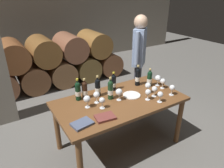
% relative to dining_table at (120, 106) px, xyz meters
% --- Properties ---
extents(ground_plane, '(14.00, 14.00, 0.00)m').
position_rel_dining_table_xyz_m(ground_plane, '(0.00, 0.00, -0.67)').
color(ground_plane, '#66635E').
extents(cellar_back_wall, '(10.00, 0.24, 2.80)m').
position_rel_dining_table_xyz_m(cellar_back_wall, '(0.00, 4.20, 0.73)').
color(cellar_back_wall, gray).
rests_on(cellar_back_wall, ground_plane).
extents(barrel_stack, '(3.12, 0.90, 1.15)m').
position_rel_dining_table_xyz_m(barrel_stack, '(0.00, 2.60, -0.13)').
color(barrel_stack, brown).
rests_on(barrel_stack, ground_plane).
extents(dining_table, '(1.70, 0.90, 0.76)m').
position_rel_dining_table_xyz_m(dining_table, '(0.00, 0.00, 0.00)').
color(dining_table, brown).
rests_on(dining_table, ground_plane).
extents(wine_bottle_0, '(0.07, 0.07, 0.31)m').
position_rel_dining_table_xyz_m(wine_bottle_0, '(-0.09, 0.09, 0.22)').
color(wine_bottle_0, '#19381E').
rests_on(wine_bottle_0, dining_table).
extents(wine_bottle_1, '(0.07, 0.07, 0.28)m').
position_rel_dining_table_xyz_m(wine_bottle_1, '(0.08, 0.29, 0.21)').
color(wine_bottle_1, black).
rests_on(wine_bottle_1, dining_table).
extents(wine_bottle_2, '(0.07, 0.07, 0.32)m').
position_rel_dining_table_xyz_m(wine_bottle_2, '(0.48, 0.24, 0.23)').
color(wine_bottle_2, black).
rests_on(wine_bottle_2, dining_table).
extents(wine_bottle_3, '(0.07, 0.07, 0.30)m').
position_rel_dining_table_xyz_m(wine_bottle_3, '(-0.47, 0.29, 0.22)').
color(wine_bottle_3, black).
rests_on(wine_bottle_3, dining_table).
extents(wine_bottle_4, '(0.07, 0.07, 0.30)m').
position_rel_dining_table_xyz_m(wine_bottle_4, '(-0.20, 0.24, 0.22)').
color(wine_bottle_4, black).
rests_on(wine_bottle_4, dining_table).
extents(wine_bottle_5, '(0.07, 0.07, 0.28)m').
position_rel_dining_table_xyz_m(wine_bottle_5, '(0.61, 0.13, 0.21)').
color(wine_bottle_5, black).
rests_on(wine_bottle_5, dining_table).
extents(wine_bottle_6, '(0.07, 0.07, 0.29)m').
position_rel_dining_table_xyz_m(wine_bottle_6, '(-0.37, 0.28, 0.22)').
color(wine_bottle_6, black).
rests_on(wine_bottle_6, dining_table).
extents(wine_glass_0, '(0.08, 0.08, 0.15)m').
position_rel_dining_table_xyz_m(wine_glass_0, '(0.68, -0.26, 0.20)').
color(wine_glass_0, white).
rests_on(wine_glass_0, dining_table).
extents(wine_glass_1, '(0.08, 0.08, 0.15)m').
position_rel_dining_table_xyz_m(wine_glass_1, '(0.31, -0.19, 0.20)').
color(wine_glass_1, white).
rests_on(wine_glass_1, dining_table).
extents(wine_glass_2, '(0.09, 0.09, 0.16)m').
position_rel_dining_table_xyz_m(wine_glass_2, '(-0.45, 0.05, 0.20)').
color(wine_glass_2, white).
rests_on(wine_glass_2, dining_table).
extents(wine_glass_3, '(0.08, 0.08, 0.15)m').
position_rel_dining_table_xyz_m(wine_glass_3, '(0.44, -0.04, 0.20)').
color(wine_glass_3, white).
rests_on(wine_glass_3, dining_table).
extents(wine_glass_4, '(0.08, 0.08, 0.15)m').
position_rel_dining_table_xyz_m(wine_glass_4, '(0.72, -0.04, 0.20)').
color(wine_glass_4, white).
rests_on(wine_glass_4, dining_table).
extents(wine_glass_5, '(0.09, 0.09, 0.16)m').
position_rel_dining_table_xyz_m(wine_glass_5, '(-0.02, 0.00, 0.21)').
color(wine_glass_5, white).
rests_on(wine_glass_5, dining_table).
extents(wine_glass_6, '(0.07, 0.07, 0.15)m').
position_rel_dining_table_xyz_m(wine_glass_6, '(0.45, -0.17, 0.20)').
color(wine_glass_6, white).
rests_on(wine_glass_6, dining_table).
extents(wine_glass_7, '(0.07, 0.07, 0.15)m').
position_rel_dining_table_xyz_m(wine_glass_7, '(-0.30, -0.06, 0.20)').
color(wine_glass_7, white).
rests_on(wine_glass_7, dining_table).
extents(wine_glass_8, '(0.08, 0.08, 0.16)m').
position_rel_dining_table_xyz_m(wine_glass_8, '(-0.30, 0.09, 0.20)').
color(wine_glass_8, white).
rests_on(wine_glass_8, dining_table).
extents(wine_glass_9, '(0.09, 0.09, 0.16)m').
position_rel_dining_table_xyz_m(wine_glass_9, '(0.73, 0.07, 0.21)').
color(wine_glass_9, white).
rests_on(wine_glass_9, dining_table).
extents(wine_glass_10, '(0.07, 0.07, 0.15)m').
position_rel_dining_table_xyz_m(wine_glass_10, '(0.40, -0.32, 0.20)').
color(wine_glass_10, white).
rests_on(wine_glass_10, dining_table).
extents(tasting_notebook, '(0.24, 0.19, 0.03)m').
position_rel_dining_table_xyz_m(tasting_notebook, '(-0.65, -0.25, 0.11)').
color(tasting_notebook, '#4C5670').
rests_on(tasting_notebook, dining_table).
extents(leather_ledger, '(0.24, 0.19, 0.03)m').
position_rel_dining_table_xyz_m(leather_ledger, '(-0.38, -0.27, 0.11)').
color(leather_ledger, brown).
rests_on(leather_ledger, dining_table).
extents(serving_plate, '(0.24, 0.24, 0.01)m').
position_rel_dining_table_xyz_m(serving_plate, '(0.20, 0.01, 0.10)').
color(serving_plate, white).
rests_on(serving_plate, dining_table).
extents(sommelier_presenting, '(0.40, 0.35, 1.72)m').
position_rel_dining_table_xyz_m(sommelier_presenting, '(0.90, 0.75, 0.37)').
color(sommelier_presenting, '#383842').
rests_on(sommelier_presenting, ground_plane).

